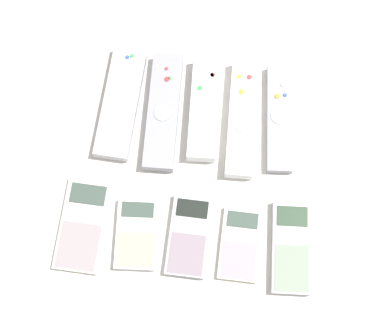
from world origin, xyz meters
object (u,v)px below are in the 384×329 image
remote_2 (204,109)px  calculator_1 (137,234)px  remote_1 (163,112)px  calculator_0 (83,225)px  calculator_2 (189,236)px  calculator_4 (291,248)px  calculator_3 (240,244)px  remote_4 (279,119)px  remote_0 (121,103)px  remote_3 (242,119)px

remote_2 → calculator_1: 0.24m
remote_1 → calculator_0: remote_1 is taller
calculator_1 → calculator_2: same height
remote_1 → calculator_4: 0.32m
calculator_4 → calculator_3: bearing=179.1°
calculator_1 → remote_1: bearing=81.4°
remote_4 → calculator_2: remote_4 is taller
remote_0 → remote_2: (0.14, 0.00, 0.00)m
calculator_3 → calculator_4: calculator_4 is taller
remote_3 → calculator_3: size_ratio=1.75×
remote_1 → calculator_1: remote_1 is taller
remote_4 → calculator_0: remote_4 is taller
remote_0 → calculator_2: size_ratio=1.54×
remote_2 → remote_0: bearing=178.9°
remote_4 → calculator_1: bearing=-138.3°
remote_0 → calculator_4: size_ratio=1.35×
remote_4 → remote_2: bearing=175.0°
remote_3 → calculator_0: (-0.25, -0.21, -0.01)m
remote_4 → calculator_0: bearing=-148.7°
remote_3 → calculator_0: remote_3 is taller
calculator_3 → calculator_4: (0.08, 0.00, 0.00)m
remote_3 → calculator_1: bearing=-126.9°
remote_3 → calculator_1: 0.27m
remote_0 → calculator_0: remote_0 is taller
remote_0 → calculator_1: 0.23m
remote_4 → calculator_3: size_ratio=1.63×
remote_4 → calculator_4: (0.03, -0.22, -0.00)m
remote_2 → remote_3: remote_2 is taller
remote_2 → calculator_2: bearing=-92.8°
remote_1 → remote_2: bearing=8.0°
remote_2 → calculator_2: remote_2 is taller
remote_4 → calculator_4: remote_4 is taller
remote_0 → remote_2: bearing=3.7°
remote_0 → calculator_3: remote_0 is taller
remote_3 → calculator_1: remote_3 is taller
remote_0 → calculator_1: (0.05, -0.23, -0.00)m
remote_0 → calculator_0: 0.22m
remote_0 → calculator_2: 0.26m
remote_2 → calculator_2: (-0.00, -0.22, -0.01)m
remote_2 → remote_3: (0.07, -0.01, -0.00)m
remote_2 → calculator_1: bearing=-113.4°
calculator_0 → remote_1: bearing=64.3°
remote_3 → calculator_4: 0.24m
remote_2 → calculator_0: size_ratio=1.19×
remote_1 → calculator_0: (-0.11, -0.21, -0.01)m
calculator_3 → calculator_1: bearing=-178.7°
calculator_1 → calculator_3: size_ratio=1.00×
remote_1 → remote_4: 0.20m
calculator_2 → calculator_4: bearing=0.5°
calculator_0 → calculator_4: (0.35, -0.00, 0.00)m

